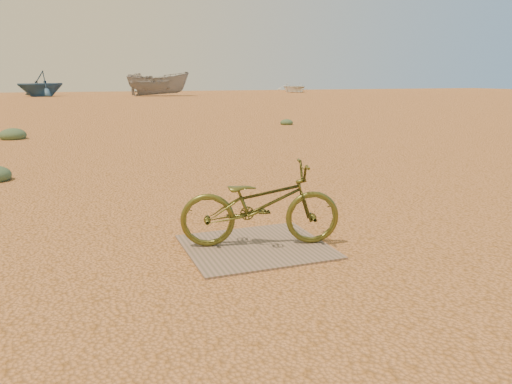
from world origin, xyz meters
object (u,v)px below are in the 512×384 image
object	(u,v)px
plywood_board	(256,247)
bicycle	(260,204)
boat_mid_right	(158,84)
boat_far_right	(294,87)
boat_far_left	(41,84)

from	to	relation	value
plywood_board	bicycle	size ratio (longest dim) A/B	0.87
plywood_board	boat_mid_right	distance (m)	43.96
boat_mid_right	boat_far_right	bearing A→B (deg)	-57.44
boat_mid_right	boat_far_right	xyz separation A→B (m)	(17.02, 6.34, -0.57)
plywood_board	boat_mid_right	world-z (taller)	boat_mid_right
boat_mid_right	boat_far_right	size ratio (longest dim) A/B	1.09
plywood_board	boat_far_left	xyz separation A→B (m)	(-3.75, 45.88, 1.15)
bicycle	boat_mid_right	size ratio (longest dim) A/B	0.29
bicycle	boat_far_right	world-z (taller)	boat_far_right
boat_far_left	bicycle	bearing A→B (deg)	-27.75
boat_mid_right	boat_far_right	world-z (taller)	boat_mid_right
boat_far_left	boat_mid_right	world-z (taller)	boat_far_left
boat_far_right	bicycle	bearing A→B (deg)	-97.00
plywood_board	boat_mid_right	size ratio (longest dim) A/B	0.25
bicycle	boat_far_left	size ratio (longest dim) A/B	0.38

